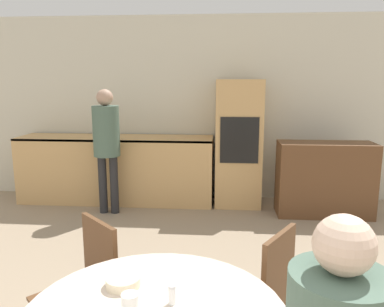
% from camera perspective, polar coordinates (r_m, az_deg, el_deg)
% --- Properties ---
extents(wall_back, '(6.90, 0.05, 2.60)m').
position_cam_1_polar(wall_back, '(5.44, 2.09, 6.82)').
color(wall_back, beige).
rests_on(wall_back, ground_plane).
extents(kitchen_counter, '(2.72, 0.60, 0.93)m').
position_cam_1_polar(kitchen_counter, '(5.42, -11.39, -2.20)').
color(kitchen_counter, tan).
rests_on(kitchen_counter, ground_plane).
extents(oven_unit, '(0.62, 0.59, 1.72)m').
position_cam_1_polar(oven_unit, '(5.15, 7.06, 1.57)').
color(oven_unit, tan).
rests_on(oven_unit, ground_plane).
extents(sideboard, '(1.18, 0.45, 0.94)m').
position_cam_1_polar(sideboard, '(5.04, 19.54, -3.71)').
color(sideboard, brown).
rests_on(sideboard, ground_plane).
extents(chair_far_left, '(0.57, 0.57, 0.87)m').
position_cam_1_polar(chair_far_left, '(2.46, -15.76, -18.69)').
color(chair_far_left, brown).
rests_on(chair_far_left, ground_plane).
extents(chair_far_right, '(0.55, 0.55, 0.87)m').
position_cam_1_polar(chair_far_right, '(2.35, 10.61, -19.91)').
color(chair_far_right, brown).
rests_on(chair_far_right, ground_plane).
extents(person_standing, '(0.33, 0.33, 1.60)m').
position_cam_1_polar(person_standing, '(4.84, -12.90, 2.33)').
color(person_standing, '#262628').
rests_on(person_standing, ground_plane).
extents(cup, '(0.07, 0.07, 0.10)m').
position_cam_1_polar(cup, '(1.65, -9.40, -21.81)').
color(cup, white).
rests_on(cup, dining_table).
extents(bowl_near, '(0.16, 0.16, 0.04)m').
position_cam_1_polar(bowl_near, '(1.87, -10.45, -18.66)').
color(bowl_near, beige).
rests_on(bowl_near, dining_table).
extents(salt_shaker, '(0.03, 0.03, 0.09)m').
position_cam_1_polar(salt_shaker, '(1.71, -3.05, -20.67)').
color(salt_shaker, white).
rests_on(salt_shaker, dining_table).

